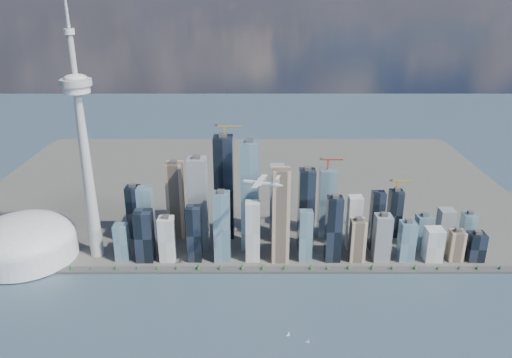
{
  "coord_description": "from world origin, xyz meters",
  "views": [
    {
      "loc": [
        23.95,
        -589.7,
        512.32
      ],
      "look_at": [
        24.6,
        260.0,
        187.48
      ],
      "focal_mm": 35.0,
      "sensor_mm": 36.0,
      "label": 1
    }
  ],
  "objects_px": {
    "needle_tower": "(84,146)",
    "sailboat_east": "(288,334)",
    "sailboat_west": "(308,341)",
    "dome_stadium": "(25,241)",
    "airplane": "(262,183)"
  },
  "relations": [
    {
      "from": "needle_tower",
      "to": "sailboat_east",
      "type": "height_order",
      "value": "needle_tower"
    },
    {
      "from": "sailboat_west",
      "to": "dome_stadium",
      "type": "bearing_deg",
      "value": 175.64
    },
    {
      "from": "sailboat_east",
      "to": "dome_stadium",
      "type": "bearing_deg",
      "value": 144.17
    },
    {
      "from": "dome_stadium",
      "to": "sailboat_west",
      "type": "relative_size",
      "value": 21.54
    },
    {
      "from": "sailboat_east",
      "to": "needle_tower",
      "type": "bearing_deg",
      "value": 135.45
    },
    {
      "from": "airplane",
      "to": "sailboat_east",
      "type": "xyz_separation_m",
      "value": [
        41.4,
        -143.99,
        -200.15
      ]
    },
    {
      "from": "needle_tower",
      "to": "airplane",
      "type": "distance_m",
      "value": 353.17
    },
    {
      "from": "dome_stadium",
      "to": "airplane",
      "type": "height_order",
      "value": "airplane"
    },
    {
      "from": "sailboat_west",
      "to": "sailboat_east",
      "type": "bearing_deg",
      "value": 172.3
    },
    {
      "from": "dome_stadium",
      "to": "sailboat_west",
      "type": "xyz_separation_m",
      "value": [
        545.07,
        -259.21,
        -36.46
      ]
    },
    {
      "from": "needle_tower",
      "to": "airplane",
      "type": "relative_size",
      "value": 7.53
    },
    {
      "from": "dome_stadium",
      "to": "airplane",
      "type": "distance_m",
      "value": 511.37
    },
    {
      "from": "sailboat_west",
      "to": "sailboat_east",
      "type": "relative_size",
      "value": 1.07
    },
    {
      "from": "dome_stadium",
      "to": "sailboat_east",
      "type": "bearing_deg",
      "value": -25.24
    },
    {
      "from": "airplane",
      "to": "sailboat_west",
      "type": "height_order",
      "value": "airplane"
    }
  ]
}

